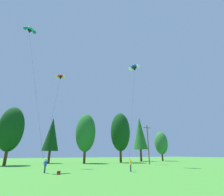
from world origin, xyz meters
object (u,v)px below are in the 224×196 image
kite_flyer_mid (131,164)px  utility_pole (148,143)px  kite_flyer_near (45,164)px  backpack (59,173)px  parafoil_kite_high_teal (30,30)px  parafoil_kite_mid_blue_white (134,68)px  parafoil_kite_far_red_yellow (60,77)px

kite_flyer_mid → utility_pole: bearing=43.1°
kite_flyer_near → backpack: bearing=-62.8°
parafoil_kite_high_teal → parafoil_kite_mid_blue_white: (22.11, -3.19, -4.20)m
kite_flyer_mid → parafoil_kite_mid_blue_white: 22.10m
backpack → kite_flyer_near: bearing=-26.8°
parafoil_kite_mid_blue_white → backpack: parafoil_kite_mid_blue_white is taller
utility_pole → parafoil_kite_mid_blue_white: bearing=-141.5°
kite_flyer_near → kite_flyer_mid: (10.48, -3.54, -0.01)m
utility_pole → backpack: 25.70m
kite_flyer_mid → parafoil_kite_far_red_yellow: bearing=125.9°
parafoil_kite_far_red_yellow → backpack: size_ratio=40.74×
utility_pole → backpack: bearing=-153.0°
utility_pole → kite_flyer_near: utility_pole is taller
kite_flyer_near → parafoil_kite_far_red_yellow: parafoil_kite_far_red_yellow is taller
kite_flyer_near → backpack: kite_flyer_near is taller
parafoil_kite_high_teal → parafoil_kite_far_red_yellow: (6.92, 1.82, -7.74)m
parafoil_kite_far_red_yellow → backpack: parafoil_kite_far_red_yellow is taller
kite_flyer_mid → backpack: (-9.19, 1.03, -0.79)m
utility_pole → kite_flyer_mid: utility_pole is taller
kite_flyer_mid → parafoil_kite_mid_blue_white: bearing=47.4°
parafoil_kite_mid_blue_white → kite_flyer_near: bearing=-168.4°
kite_flyer_near → utility_pole: bearing=20.6°
kite_flyer_near → backpack: (1.29, -2.51, -0.80)m
utility_pole → parafoil_kite_high_teal: 35.46m
utility_pole → backpack: utility_pole is taller
kite_flyer_near → parafoil_kite_mid_blue_white: 26.39m
parafoil_kite_far_red_yellow → kite_flyer_near: bearing=-101.7°
kite_flyer_mid → kite_flyer_near: bearing=161.3°
kite_flyer_mid → parafoil_kite_far_red_yellow: 22.12m
parafoil_kite_high_teal → parafoil_kite_mid_blue_white: 22.73m
utility_pole → parafoil_kite_high_teal: (-28.98, -2.27, 20.31)m
parafoil_kite_high_teal → parafoil_kite_far_red_yellow: bearing=14.7°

